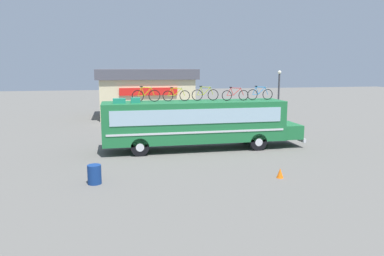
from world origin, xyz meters
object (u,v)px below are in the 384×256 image
bus (198,122)px  luggage_bag_2 (136,100)px  rooftop_bicycle_3 (205,94)px  trash_bin (94,174)px  luggage_bag_1 (119,101)px  rooftop_bicycle_2 (176,95)px  traffic_cone (280,173)px  rooftop_bicycle_4 (235,95)px  rooftop_bicycle_1 (146,95)px  street_lamp (279,96)px  rooftop_bicycle_5 (260,94)px

bus → luggage_bag_2: 4.11m
rooftop_bicycle_3 → trash_bin: rooftop_bicycle_3 is taller
luggage_bag_1 → rooftop_bicycle_2: rooftop_bicycle_2 is taller
trash_bin → traffic_cone: 8.51m
rooftop_bicycle_2 → trash_bin: 8.28m
traffic_cone → luggage_bag_1: bearing=138.8°
luggage_bag_2 → rooftop_bicycle_4: (6.20, 0.23, 0.21)m
rooftop_bicycle_1 → rooftop_bicycle_2: 1.86m
rooftop_bicycle_4 → street_lamp: bearing=45.4°
luggage_bag_1 → traffic_cone: luggage_bag_1 is taller
rooftop_bicycle_5 → street_lamp: (3.82, 5.46, -0.62)m
luggage_bag_2 → traffic_cone: 9.43m
luggage_bag_2 → rooftop_bicycle_5: (7.92, 0.40, 0.22)m
traffic_cone → bus: bearing=110.3°
luggage_bag_1 → rooftop_bicycle_5: 8.88m
rooftop_bicycle_1 → traffic_cone: rooftop_bicycle_1 is taller
luggage_bag_1 → rooftop_bicycle_5: bearing=2.8°
rooftop_bicycle_3 → trash_bin: bearing=-136.6°
rooftop_bicycle_4 → traffic_cone: size_ratio=3.81×
trash_bin → traffic_cone: bearing=-5.7°
rooftop_bicycle_4 → rooftop_bicycle_5: size_ratio=1.02×
bus → trash_bin: bearing=-136.0°
traffic_cone → street_lamp: bearing=66.0°
traffic_cone → rooftop_bicycle_4: bearing=90.8°
bus → trash_bin: size_ratio=14.60×
bus → rooftop_bicycle_1: bearing=173.9°
rooftop_bicycle_3 → rooftop_bicycle_5: 3.56m
trash_bin → rooftop_bicycle_3: bearing=43.4°
rooftop_bicycle_4 → rooftop_bicycle_5: (1.72, 0.16, 0.01)m
rooftop_bicycle_5 → rooftop_bicycle_1: bearing=178.3°
rooftop_bicycle_2 → rooftop_bicycle_5: size_ratio=0.99×
trash_bin → traffic_cone: (8.46, -0.85, -0.20)m
rooftop_bicycle_1 → street_lamp: (11.07, 5.24, -0.63)m
street_lamp → rooftop_bicycle_1: bearing=-154.7°
luggage_bag_2 → rooftop_bicycle_3: rooftop_bicycle_3 is taller
rooftop_bicycle_2 → traffic_cone: 8.55m
rooftop_bicycle_1 → rooftop_bicycle_2: bearing=0.3°
luggage_bag_1 → rooftop_bicycle_1: size_ratio=0.42×
luggage_bag_1 → rooftop_bicycle_2: bearing=10.7°
street_lamp → rooftop_bicycle_4: bearing=-134.6°
bus → trash_bin: bus is taller
rooftop_bicycle_3 → street_lamp: street_lamp is taller
rooftop_bicycle_2 → street_lamp: street_lamp is taller
street_lamp → trash_bin: bearing=-140.7°
rooftop_bicycle_1 → luggage_bag_1: bearing=-158.3°
rooftop_bicycle_2 → traffic_cone: size_ratio=3.73×
bus → rooftop_bicycle_2: bearing=165.2°
rooftop_bicycle_5 → street_lamp: size_ratio=0.36×
bus → rooftop_bicycle_4: 2.88m
luggage_bag_1 → traffic_cone: bearing=-41.2°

